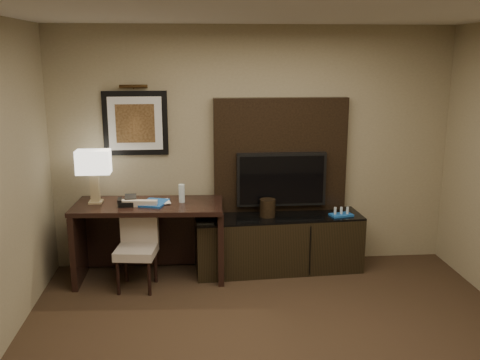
{
  "coord_description": "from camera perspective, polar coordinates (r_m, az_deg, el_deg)",
  "views": [
    {
      "loc": [
        -0.66,
        -3.42,
        2.4
      ],
      "look_at": [
        -0.21,
        1.8,
        1.15
      ],
      "focal_mm": 40.0,
      "sensor_mm": 36.0,
      "label": 1
    }
  ],
  "objects": [
    {
      "name": "tv",
      "position": [
        6.0,
        4.42,
        0.08
      ],
      "size": [
        1.0,
        0.08,
        0.6
      ],
      "primitive_type": "cube",
      "color": "black",
      "rests_on": "tv_wall_panel"
    },
    {
      "name": "ceiling",
      "position": [
        3.49,
        6.32,
        18.28
      ],
      "size": [
        4.5,
        5.0,
        0.01
      ],
      "primitive_type": "cube",
      "color": "silver",
      "rests_on": "wall_back"
    },
    {
      "name": "desk_phone",
      "position": [
        5.72,
        -11.92,
        -2.22
      ],
      "size": [
        0.2,
        0.18,
        0.09
      ],
      "primitive_type": null,
      "rotation": [
        0.0,
        0.0,
        0.07
      ],
      "color": "black",
      "rests_on": "desk"
    },
    {
      "name": "picture_light",
      "position": [
        5.9,
        -11.3,
        9.77
      ],
      "size": [
        0.04,
        0.04,
        0.3
      ],
      "primitive_type": "cylinder",
      "color": "#3F2A14",
      "rests_on": "wall_back"
    },
    {
      "name": "minibar_tray",
      "position": [
        6.04,
        10.75,
        -3.36
      ],
      "size": [
        0.27,
        0.2,
        0.09
      ],
      "primitive_type": null,
      "rotation": [
        0.0,
        0.0,
        0.24
      ],
      "color": "#1B5AB1",
      "rests_on": "credenza"
    },
    {
      "name": "desk_chair",
      "position": [
        5.65,
        -11.01,
        -7.42
      ],
      "size": [
        0.45,
        0.51,
        0.83
      ],
      "primitive_type": null,
      "rotation": [
        0.0,
        0.0,
        -0.13
      ],
      "color": "beige",
      "rests_on": "floor"
    },
    {
      "name": "wall_back",
      "position": [
        6.05,
        1.42,
        3.42
      ],
      "size": [
        4.5,
        0.01,
        2.7
      ],
      "primitive_type": "cube",
      "color": "gray",
      "rests_on": "floor"
    },
    {
      "name": "ice_bucket",
      "position": [
        5.9,
        2.96,
        -2.98
      ],
      "size": [
        0.21,
        0.21,
        0.19
      ],
      "primitive_type": "cylinder",
      "rotation": [
        0.0,
        0.0,
        -0.21
      ],
      "color": "black",
      "rests_on": "credenza"
    },
    {
      "name": "credenza",
      "position": [
        6.06,
        4.11,
        -6.7
      ],
      "size": [
        1.88,
        0.62,
        0.64
      ],
      "primitive_type": "cube",
      "rotation": [
        0.0,
        0.0,
        0.06
      ],
      "color": "black",
      "rests_on": "floor"
    },
    {
      "name": "artwork",
      "position": [
        5.98,
        -11.09,
        5.97
      ],
      "size": [
        0.7,
        0.04,
        0.7
      ],
      "primitive_type": "cube",
      "color": "black",
      "rests_on": "wall_back"
    },
    {
      "name": "table_lamp",
      "position": [
        5.84,
        -15.29,
        0.57
      ],
      "size": [
        0.39,
        0.24,
        0.62
      ],
      "primitive_type": null,
      "rotation": [
        0.0,
        0.0,
        -0.05
      ],
      "color": "tan",
      "rests_on": "desk"
    },
    {
      "name": "tv_wall_panel",
      "position": [
        6.04,
        4.31,
        2.61
      ],
      "size": [
        1.5,
        0.12,
        1.3
      ],
      "primitive_type": "cube",
      "color": "black",
      "rests_on": "wall_back"
    },
    {
      "name": "desk",
      "position": [
        5.88,
        -9.6,
        -6.44
      ],
      "size": [
        1.6,
        0.76,
        0.84
      ],
      "primitive_type": "cube",
      "rotation": [
        0.0,
        0.0,
        -0.06
      ],
      "color": "black",
      "rests_on": "floor"
    },
    {
      "name": "water_bottle",
      "position": [
        5.74,
        -6.23,
        -1.43
      ],
      "size": [
        0.07,
        0.07,
        0.2
      ],
      "primitive_type": "cylinder",
      "rotation": [
        0.0,
        0.0,
        0.07
      ],
      "color": "silver",
      "rests_on": "desk"
    },
    {
      "name": "book",
      "position": [
        5.72,
        -9.1,
        -1.47
      ],
      "size": [
        0.16,
        0.05,
        0.21
      ],
      "primitive_type": "imported",
      "rotation": [
        0.0,
        0.0,
        0.2
      ],
      "color": "tan",
      "rests_on": "desk"
    },
    {
      "name": "blue_folder",
      "position": [
        5.73,
        -9.13,
        -2.43
      ],
      "size": [
        0.32,
        0.38,
        0.02
      ],
      "primitive_type": "cube",
      "rotation": [
        0.0,
        0.0,
        -0.29
      ],
      "color": "#184B9C",
      "rests_on": "desk"
    }
  ]
}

